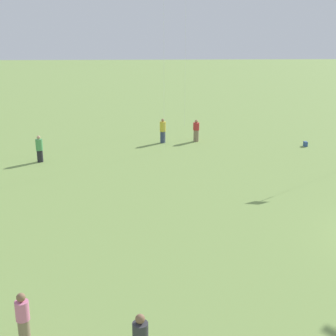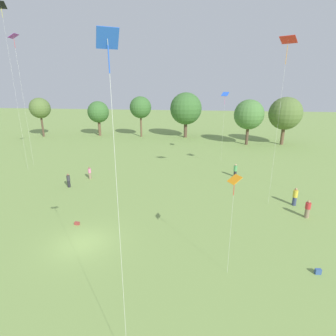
{
  "view_description": "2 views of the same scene",
  "coord_description": "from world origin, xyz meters",
  "px_view_note": "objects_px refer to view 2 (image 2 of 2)",
  "views": [
    {
      "loc": [
        -16.61,
        10.6,
        8.24
      ],
      "look_at": [
        2.74,
        9.68,
        2.49
      ],
      "focal_mm": 50.0,
      "sensor_mm": 36.0,
      "label": 1
    },
    {
      "loc": [
        8.86,
        -16.13,
        11.31
      ],
      "look_at": [
        5.17,
        9.5,
        3.29
      ],
      "focal_mm": 28.0,
      "sensor_mm": 36.0,
      "label": 2
    }
  ],
  "objects_px": {
    "person_0": "(235,170)",
    "picnic_bag_0": "(77,223)",
    "person_6": "(295,197)",
    "kite_0": "(234,184)",
    "person_1": "(308,209)",
    "kite_6": "(110,76)",
    "person_4": "(69,180)",
    "kite_4": "(288,45)",
    "picnic_bag_2": "(318,272)",
    "kite_1": "(14,42)",
    "kite_2": "(2,14)",
    "person_5": "(90,173)",
    "kite_5": "(225,96)"
  },
  "relations": [
    {
      "from": "kite_1",
      "to": "kite_6",
      "type": "relative_size",
      "value": 1.4
    },
    {
      "from": "picnic_bag_2",
      "to": "person_4",
      "type": "bearing_deg",
      "value": 152.77
    },
    {
      "from": "person_1",
      "to": "person_6",
      "type": "relative_size",
      "value": 0.91
    },
    {
      "from": "person_1",
      "to": "kite_5",
      "type": "relative_size",
      "value": 0.16
    },
    {
      "from": "person_0",
      "to": "kite_0",
      "type": "bearing_deg",
      "value": -36.81
    },
    {
      "from": "person_1",
      "to": "kite_0",
      "type": "distance_m",
      "value": 12.57
    },
    {
      "from": "person_0",
      "to": "kite_1",
      "type": "xyz_separation_m",
      "value": [
        -29.73,
        1.19,
        16.22
      ]
    },
    {
      "from": "person_0",
      "to": "person_1",
      "type": "distance_m",
      "value": 11.94
    },
    {
      "from": "person_1",
      "to": "picnic_bag_2",
      "type": "height_order",
      "value": "person_1"
    },
    {
      "from": "kite_6",
      "to": "picnic_bag_2",
      "type": "bearing_deg",
      "value": -129.78
    },
    {
      "from": "person_6",
      "to": "kite_0",
      "type": "distance_m",
      "value": 14.24
    },
    {
      "from": "kite_2",
      "to": "person_4",
      "type": "bearing_deg",
      "value": 175.42
    },
    {
      "from": "person_5",
      "to": "picnic_bag_0",
      "type": "bearing_deg",
      "value": -60.93
    },
    {
      "from": "person_0",
      "to": "picnic_bag_0",
      "type": "bearing_deg",
      "value": -74.48
    },
    {
      "from": "picnic_bag_0",
      "to": "picnic_bag_2",
      "type": "bearing_deg",
      "value": -11.51
    },
    {
      "from": "kite_0",
      "to": "picnic_bag_0",
      "type": "relative_size",
      "value": 15.45
    },
    {
      "from": "person_0",
      "to": "person_4",
      "type": "bearing_deg",
      "value": -101.24
    },
    {
      "from": "kite_1",
      "to": "person_1",
      "type": "bearing_deg",
      "value": 112.35
    },
    {
      "from": "kite_6",
      "to": "person_0",
      "type": "bearing_deg",
      "value": -90.34
    },
    {
      "from": "person_6",
      "to": "kite_6",
      "type": "height_order",
      "value": "kite_6"
    },
    {
      "from": "kite_2",
      "to": "kite_5",
      "type": "relative_size",
      "value": 1.98
    },
    {
      "from": "person_6",
      "to": "kite_2",
      "type": "distance_m",
      "value": 39.41
    },
    {
      "from": "person_1",
      "to": "kite_0",
      "type": "bearing_deg",
      "value": 61.91
    },
    {
      "from": "person_1",
      "to": "picnic_bag_0",
      "type": "distance_m",
      "value": 20.42
    },
    {
      "from": "person_5",
      "to": "person_6",
      "type": "xyz_separation_m",
      "value": [
        23.55,
        -4.6,
        0.11
      ]
    },
    {
      "from": "person_0",
      "to": "kite_6",
      "type": "relative_size",
      "value": 0.14
    },
    {
      "from": "person_4",
      "to": "kite_4",
      "type": "distance_m",
      "value": 26.3
    },
    {
      "from": "person_5",
      "to": "picnic_bag_2",
      "type": "height_order",
      "value": "person_5"
    },
    {
      "from": "person_6",
      "to": "kite_4",
      "type": "distance_m",
      "value": 14.01
    },
    {
      "from": "person_1",
      "to": "person_6",
      "type": "bearing_deg",
      "value": -69.25
    },
    {
      "from": "person_1",
      "to": "kite_2",
      "type": "bearing_deg",
      "value": -1.74
    },
    {
      "from": "kite_1",
      "to": "picnic_bag_2",
      "type": "bearing_deg",
      "value": 100.23
    },
    {
      "from": "kite_0",
      "to": "kite_1",
      "type": "distance_m",
      "value": 35.92
    },
    {
      "from": "kite_4",
      "to": "picnic_bag_2",
      "type": "xyz_separation_m",
      "value": [
        0.81,
        -10.43,
        -14.53
      ]
    },
    {
      "from": "person_6",
      "to": "person_5",
      "type": "bearing_deg",
      "value": -36.35
    },
    {
      "from": "kite_2",
      "to": "picnic_bag_0",
      "type": "xyz_separation_m",
      "value": [
        14.27,
        -13.65,
        -19.62
      ]
    },
    {
      "from": "kite_1",
      "to": "kite_2",
      "type": "distance_m",
      "value": 3.71
    },
    {
      "from": "person_4",
      "to": "picnic_bag_2",
      "type": "bearing_deg",
      "value": 56.82
    },
    {
      "from": "person_0",
      "to": "kite_2",
      "type": "xyz_separation_m",
      "value": [
        -28.95,
        -1.25,
        18.9
      ]
    },
    {
      "from": "kite_2",
      "to": "picnic_bag_0",
      "type": "height_order",
      "value": "kite_2"
    },
    {
      "from": "person_6",
      "to": "kite_1",
      "type": "relative_size",
      "value": 0.1
    },
    {
      "from": "person_4",
      "to": "picnic_bag_2",
      "type": "relative_size",
      "value": 4.3
    },
    {
      "from": "kite_5",
      "to": "kite_6",
      "type": "bearing_deg",
      "value": -28.0
    },
    {
      "from": "kite_4",
      "to": "picnic_bag_2",
      "type": "height_order",
      "value": "kite_4"
    },
    {
      "from": "person_0",
      "to": "person_5",
      "type": "relative_size",
      "value": 1.09
    },
    {
      "from": "person_4",
      "to": "person_6",
      "type": "bearing_deg",
      "value": 80.68
    },
    {
      "from": "person_1",
      "to": "kite_6",
      "type": "relative_size",
      "value": 0.13
    },
    {
      "from": "kite_4",
      "to": "picnic_bag_0",
      "type": "xyz_separation_m",
      "value": [
        -17.2,
        -6.76,
        -14.57
      ]
    },
    {
      "from": "kite_5",
      "to": "picnic_bag_2",
      "type": "bearing_deg",
      "value": -8.6
    },
    {
      "from": "person_6",
      "to": "kite_5",
      "type": "xyz_separation_m",
      "value": [
        -6.39,
        16.0,
        9.08
      ]
    }
  ]
}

